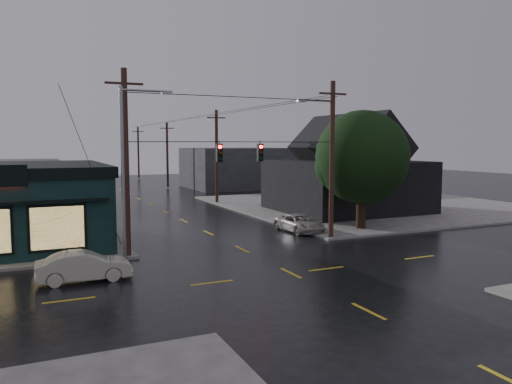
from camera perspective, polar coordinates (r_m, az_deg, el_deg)
name	(u,v)px	position (r m, az deg, el deg)	size (l,w,h in m)	color
ground_plane	(291,273)	(24.28, 4.00, -9.24)	(160.00, 160.00, 0.00)	black
sidewalk_ne	(370,205)	(51.61, 12.91, -1.41)	(28.00, 28.00, 0.15)	#5E5C58
ne_building	(347,163)	(45.90, 10.35, 3.30)	(12.60, 11.60, 8.75)	black
corner_tree	(362,157)	(36.32, 12.04, 3.90)	(6.67, 6.67, 8.44)	black
utility_pole_nw	(128,258)	(28.20, -14.37, -7.31)	(2.00, 0.32, 10.15)	black
utility_pole_ne	(331,239)	(32.99, 8.53, -5.34)	(2.00, 0.32, 10.15)	black
utility_pole_far_a	(217,203)	(52.12, -4.49, -1.31)	(2.00, 0.32, 9.65)	black
utility_pole_far_b	(168,188)	(71.14, -10.04, 0.45)	(2.00, 0.32, 9.15)	black
utility_pole_far_c	(139,179)	(90.58, -13.23, 1.46)	(2.00, 0.32, 9.15)	black
span_signal_assembly	(240,152)	(29.39, -1.85, 4.58)	(13.00, 0.48, 1.23)	black
streetlight_nw	(125,261)	(27.48, -14.73, -7.66)	(5.40, 0.30, 9.15)	gray
streetlight_ne	(331,237)	(33.84, 8.60, -5.07)	(5.40, 0.30, 9.15)	gray
bg_building_west	(1,181)	(60.79, -27.12, 1.16)	(12.00, 10.00, 4.40)	#342926
bg_building_east	(238,168)	(71.12, -2.03, 2.80)	(14.00, 12.00, 5.60)	#28282D
sedan_cream	(84,266)	(23.98, -19.05, -8.04)	(1.45, 4.15, 1.37)	#B9B6A3
suv_silver	(299,223)	(35.36, 4.99, -3.56)	(2.02, 4.39, 1.22)	#AEA9A1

